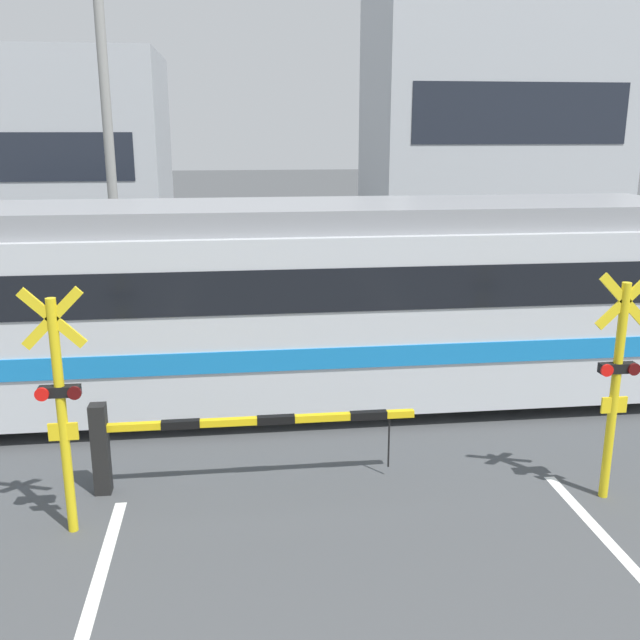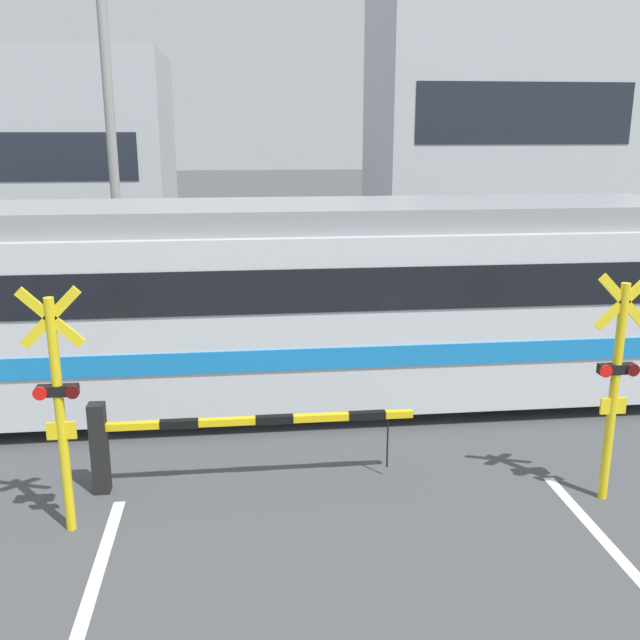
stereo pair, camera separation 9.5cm
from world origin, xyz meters
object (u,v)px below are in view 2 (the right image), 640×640
crossing_signal_right (615,379)px  crossing_barrier_near (183,434)px  commuter_train (187,302)px  pedestrian (328,269)px  crossing_signal_left (59,401)px  crossing_barrier_far (393,311)px

crossing_signal_right → crossing_barrier_near: bearing=170.5°
commuter_train → pedestrian: bearing=65.0°
crossing_signal_right → crossing_signal_left: bearing=180.0°
crossing_barrier_near → crossing_signal_left: (-1.24, -0.86, 0.83)m
crossing_barrier_far → crossing_signal_left: size_ratio=1.43×
commuter_train → crossing_barrier_near: (0.08, -2.77, -1.04)m
commuter_train → pedestrian: 7.34m
crossing_barrier_near → pedestrian: pedestrian is taller
pedestrian → crossing_barrier_near: bearing=-107.7°
crossing_signal_left → crossing_signal_right: (6.41, 0.00, 0.00)m
crossing_signal_left → crossing_signal_right: same height
crossing_signal_right → pedestrian: size_ratio=1.72×
commuter_train → pedestrian: commuter_train is taller
crossing_barrier_near → crossing_barrier_far: (3.93, 5.81, 0.00)m
crossing_barrier_far → pedestrian: pedestrian is taller
commuter_train → crossing_barrier_near: size_ratio=3.91×
pedestrian → crossing_signal_right: bearing=-78.0°
pedestrian → crossing_signal_left: bearing=-112.5°
commuter_train → crossing_barrier_far: (4.01, 3.04, -1.04)m
commuter_train → crossing_barrier_near: bearing=-88.3°
crossing_barrier_far → pedestrian: (-0.93, 3.56, 0.22)m
crossing_barrier_near → crossing_signal_left: crossing_signal_left is taller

